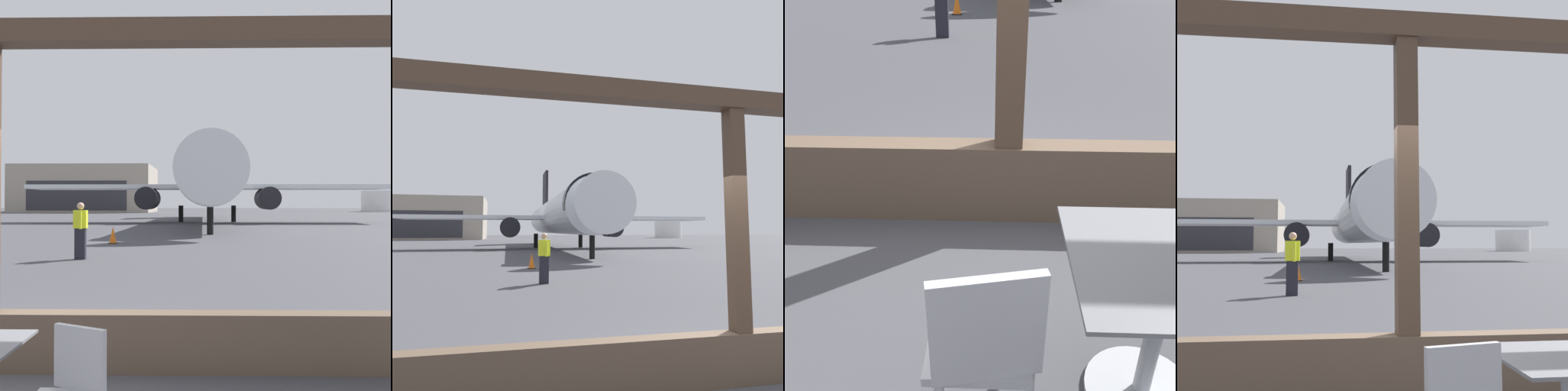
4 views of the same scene
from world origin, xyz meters
TOP-DOWN VIEW (x-y plane):
  - ground_plane at (0.00, 40.00)m, footprint 220.00×220.00m
  - cafe_chair_window_right at (1.39, -1.73)m, footprint 0.50×0.50m
  - airplane at (2.64, 33.78)m, footprint 31.12×36.23m
  - ground_crew_worker at (-1.52, 8.91)m, footprint 0.40×0.56m
  - traffic_cone at (-1.59, 14.14)m, footprint 0.36×0.36m
  - distant_hangar at (-20.35, 81.50)m, footprint 25.74×16.30m
  - fuel_storage_tank at (38.62, 86.94)m, footprint 6.94×6.94m

SIDE VIEW (x-z plane):
  - ground_plane at x=0.00m, z-range 0.00..0.00m
  - traffic_cone at x=-1.59m, z-range -0.02..0.71m
  - cafe_chair_window_right at x=1.39m, z-range 0.10..1.01m
  - ground_crew_worker at x=-1.52m, z-range 0.03..1.77m
  - fuel_storage_tank at x=38.62m, z-range 0.00..4.23m
  - airplane at x=2.64m, z-range -1.76..8.59m
  - distant_hangar at x=-20.35m, z-range 0.00..8.83m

